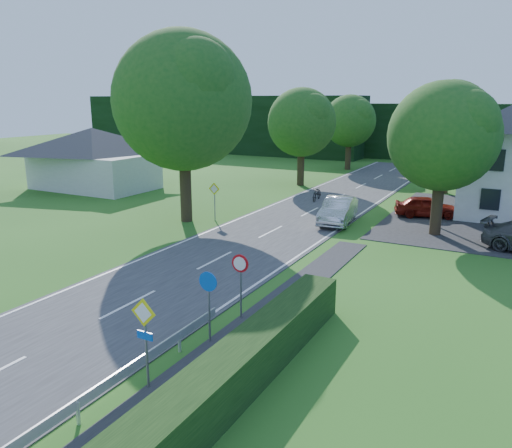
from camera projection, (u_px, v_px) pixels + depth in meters
The scene contains 23 objects.
road at pixel (236, 250), 25.64m from camera, with size 7.00×80.00×0.04m, color #313234.
parking_pad at pixel (506, 223), 31.27m from camera, with size 14.00×16.00×0.04m, color #252527.
line_edge_left at pixel (185, 241), 27.12m from camera, with size 0.12×80.00×0.01m, color white.
line_edge_right at pixel (294, 259), 24.15m from camera, with size 0.12×80.00×0.01m, color white.
line_centre at pixel (236, 249), 25.64m from camera, with size 0.12×80.00×0.01m, color white, non-canonical shape.
tree_main at pixel (184, 128), 30.40m from camera, with size 9.40×9.40×11.64m, color #1B5118, non-canonical shape.
tree_left_far at pixel (301, 137), 43.99m from camera, with size 7.00×7.00×8.58m, color #1B5118, non-canonical shape.
tree_right_far at pixel (449, 138), 40.15m from camera, with size 7.40×7.40×9.09m, color #1B5118, non-canonical shape.
tree_left_back at pixel (349, 132), 54.09m from camera, with size 6.60×6.60×8.07m, color #1B5118, non-canonical shape.
tree_right_back at pixel (449, 140), 47.64m from camera, with size 6.20×6.20×7.56m, color #1B5118, non-canonical shape.
tree_right_mid at pixel (441, 160), 27.55m from camera, with size 7.00×7.00×8.58m, color #1B5118, non-canonical shape.
treeline_left at pixel (216, 124), 73.41m from camera, with size 44.00×6.00×8.00m, color black.
treeline_right at pixel (484, 133), 60.47m from camera, with size 30.00×5.00×7.00m, color black.
bungalow_left at pixel (94, 157), 42.69m from camera, with size 11.00×6.50×5.20m.
streetlight at pixel (439, 153), 29.42m from camera, with size 2.03×0.18×8.00m.
sign_priority_right at pixel (145, 327), 12.96m from camera, with size 0.78×0.09×2.59m.
sign_roundabout at pixel (208, 293), 15.56m from camera, with size 0.64×0.08×2.37m.
sign_speed_limit at pixel (240, 271), 17.24m from camera, with size 0.64×0.11×2.37m.
sign_priority_left at pixel (214, 194), 31.55m from camera, with size 0.78×0.09×2.44m.
moving_car at pixel (338, 210), 31.02m from camera, with size 1.67×4.80×1.58m, color silver.
motorcycle at pixel (317, 193), 37.95m from camera, with size 0.72×2.06×1.08m, color black.
parked_car_red at pixel (426, 206), 32.65m from camera, with size 1.61×4.00×1.36m, color maroon.
parked_car_silver_a at pixel (503, 202), 33.70m from camera, with size 1.62×4.65×1.53m, color silver.
Camera 1 is at (12.48, -1.16, 7.54)m, focal length 35.00 mm.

